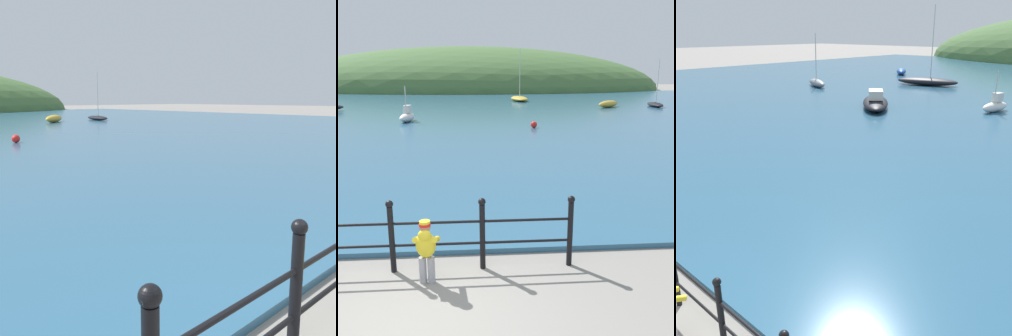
{
  "view_description": "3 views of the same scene",
  "coord_description": "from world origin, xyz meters",
  "views": [
    {
      "loc": [
        -3.07,
        0.22,
        2.06
      ],
      "look_at": [
        1.54,
        4.98,
        0.88
      ],
      "focal_mm": 42.0,
      "sensor_mm": 36.0,
      "label": 1
    },
    {
      "loc": [
        0.83,
        -4.4,
        3.13
      ],
      "look_at": [
        1.53,
        4.19,
        1.03
      ],
      "focal_mm": 42.0,
      "sensor_mm": 36.0,
      "label": 2
    },
    {
      "loc": [
        5.24,
        -0.6,
        4.35
      ],
      "look_at": [
        -0.82,
        5.88,
        1.24
      ],
      "focal_mm": 42.0,
      "sensor_mm": 36.0,
      "label": 3
    }
  ],
  "objects": [
    {
      "name": "iron_railing",
      "position": [
        -0.51,
        1.5,
        0.64
      ],
      "size": [
        5.86,
        0.12,
        1.21
      ],
      "color": "black",
      "rests_on": "ground"
    },
    {
      "name": "boat_twin_mast",
      "position": [
        12.78,
        30.09,
        0.4
      ],
      "size": [
        2.72,
        2.53,
        0.59
      ],
      "color": "gold",
      "rests_on": "water"
    },
    {
      "name": "boat_blue_hull",
      "position": [
        17.26,
        30.43,
        0.32
      ],
      "size": [
        1.62,
        3.62,
        4.23
      ],
      "color": "black",
      "rests_on": "water"
    },
    {
      "name": "mooring_buoy",
      "position": [
        4.16,
        17.41,
        0.28
      ],
      "size": [
        0.36,
        0.36,
        0.36
      ],
      "primitive_type": "sphere",
      "color": "red",
      "rests_on": "water"
    }
  ]
}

